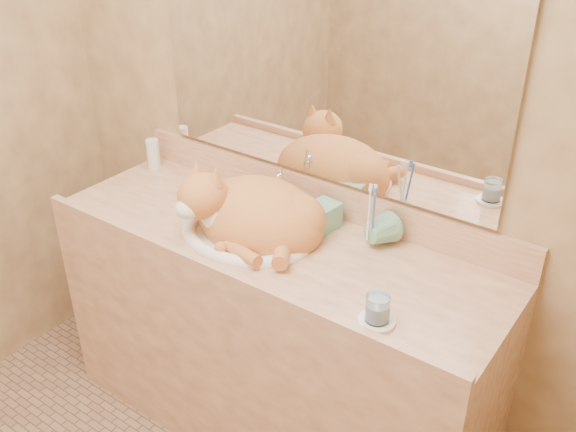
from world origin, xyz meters
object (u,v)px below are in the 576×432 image
Objects in this scene: sink_basin at (246,215)px; toothbrush_cup at (370,236)px; vanity_counter at (273,339)px; cat at (251,211)px; water_glass at (378,308)px; soap_dispenser at (308,210)px.

toothbrush_cup is at bearing 31.01° from sink_basin.
vanity_counter is 0.57m from toothbrush_cup.
cat is 5.93× the size of water_glass.
soap_dispenser reaches higher than sink_basin.
cat reaches higher than toothbrush_cup.
toothbrush_cup is 1.35× the size of water_glass.
sink_basin is 0.20m from soap_dispenser.
water_glass is (0.58, -0.16, -0.02)m from sink_basin.
soap_dispenser is at bearing -166.33° from toothbrush_cup.
sink_basin is at bearing -157.52° from toothbrush_cup.
cat is (0.01, 0.02, 0.01)m from sink_basin.
water_glass is (0.41, -0.26, -0.05)m from soap_dispenser.
sink_basin is 2.34× the size of soap_dispenser.
sink_basin is 1.00× the size of cat.
toothbrush_cup is at bearing 122.73° from water_glass.
soap_dispenser is at bearing 27.43° from cat.
water_glass is at bearing -6.61° from sink_basin.
soap_dispenser is (0.17, 0.09, 0.02)m from cat.
toothbrush_cup is at bearing 20.45° from soap_dispenser.
toothbrush_cup reaches higher than vanity_counter.
soap_dispenser is at bearing 147.19° from water_glass.
vanity_counter is 14.97× the size of toothbrush_cup.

